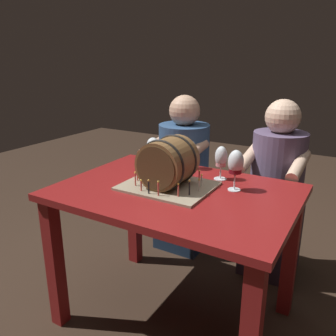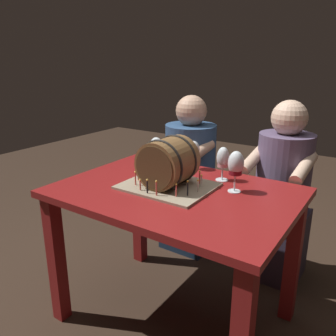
# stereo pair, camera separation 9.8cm
# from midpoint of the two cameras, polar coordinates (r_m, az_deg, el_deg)

# --- Properties ---
(ground_plane) EXTENTS (8.00, 8.00, 0.00)m
(ground_plane) POSITION_cam_midpoint_polar(r_m,az_deg,el_deg) (2.09, -0.36, -23.31)
(ground_plane) COLOR #332319
(dining_table) EXTENTS (1.15, 0.82, 0.76)m
(dining_table) POSITION_cam_midpoint_polar(r_m,az_deg,el_deg) (1.74, -0.39, -7.58)
(dining_table) COLOR maroon
(dining_table) RESTS_ON ground
(barrel_cake) EXTENTS (0.44, 0.36, 0.26)m
(barrel_cake) POSITION_cam_midpoint_polar(r_m,az_deg,el_deg) (1.68, -1.68, 0.50)
(barrel_cake) COLOR gray
(barrel_cake) RESTS_ON dining_table
(wine_glass_rose) EXTENTS (0.07, 0.07, 0.18)m
(wine_glass_rose) POSITION_cam_midpoint_polar(r_m,az_deg,el_deg) (1.81, 7.28, 1.58)
(wine_glass_rose) COLOR white
(wine_glass_rose) RESTS_ON dining_table
(wine_glass_amber) EXTENTS (0.08, 0.08, 0.19)m
(wine_glass_amber) POSITION_cam_midpoint_polar(r_m,az_deg,el_deg) (1.97, -3.94, 3.43)
(wine_glass_amber) COLOR white
(wine_glass_amber) RESTS_ON dining_table
(wine_glass_empty) EXTENTS (0.07, 0.07, 0.17)m
(wine_glass_empty) POSITION_cam_midpoint_polar(r_m,az_deg,el_deg) (1.97, 2.24, 3.11)
(wine_glass_empty) COLOR white
(wine_glass_empty) RESTS_ON dining_table
(wine_glass_red) EXTENTS (0.08, 0.08, 0.20)m
(wine_glass_red) POSITION_cam_midpoint_polar(r_m,az_deg,el_deg) (1.66, 9.52, 0.66)
(wine_glass_red) COLOR white
(wine_glass_red) RESTS_ON dining_table
(person_seated_left) EXTENTS (0.42, 0.51, 1.14)m
(person_seated_left) POSITION_cam_midpoint_polar(r_m,az_deg,el_deg) (2.49, 1.43, -1.85)
(person_seated_left) COLOR #1B2D46
(person_seated_left) RESTS_ON ground
(person_seated_right) EXTENTS (0.37, 0.46, 1.15)m
(person_seated_right) POSITION_cam_midpoint_polar(r_m,az_deg,el_deg) (2.27, 16.09, -4.84)
(person_seated_right) COLOR #372D40
(person_seated_right) RESTS_ON ground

